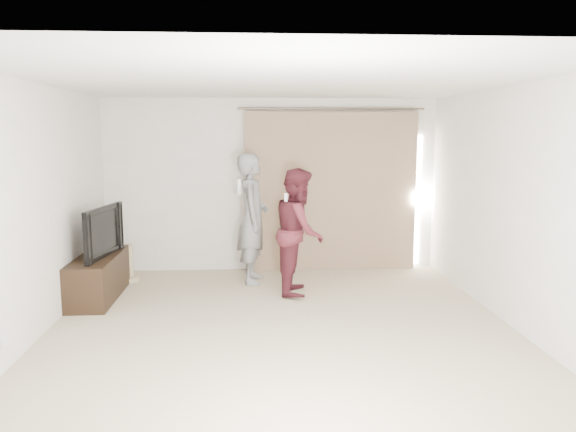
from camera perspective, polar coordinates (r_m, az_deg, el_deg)
The scene contains 10 objects.
floor at distance 6.11m, azimuth -0.65°, elevation -11.55°, with size 5.50×5.50×0.00m, color beige.
wall_back at distance 8.53m, azimuth -1.69°, elevation 3.15°, with size 5.00×0.04×2.60m, color beige.
wall_left at distance 6.19m, azimuth -24.46°, elevation 0.34°, with size 0.04×5.50×2.60m.
ceiling at distance 5.76m, azimuth -0.69°, elevation 13.52°, with size 5.00×5.50×0.01m, color silver.
curtain at distance 8.55m, azimuth 4.47°, elevation 2.50°, with size 2.80×0.11×2.46m.
tv_console at distance 7.57m, azimuth -18.73°, elevation -5.90°, with size 0.49×1.42×0.54m, color black.
tv at distance 7.45m, azimuth -18.95°, elevation -1.50°, with size 1.10×0.14×0.63m, color black.
scratching_post at distance 8.32m, azimuth -16.17°, elevation -4.94°, with size 0.39×0.39×0.52m.
person_man at distance 7.82m, azimuth -3.60°, elevation -0.23°, with size 0.49×0.70×1.82m.
person_woman at distance 7.30m, azimuth 1.14°, elevation -1.55°, with size 0.72×0.87×1.64m.
Camera 1 is at (-0.32, -5.73, 2.10)m, focal length 35.00 mm.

